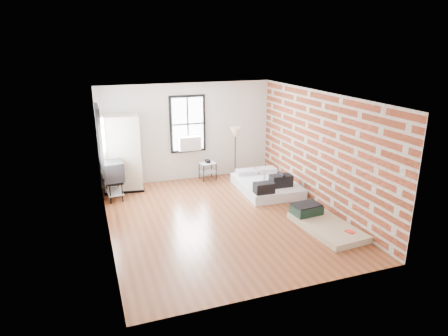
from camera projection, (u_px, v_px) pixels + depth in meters
name	position (u px, v px, depth m)	size (l,w,h in m)	color
ground	(222.00, 218.00, 9.20)	(6.00, 6.00, 0.00)	brown
room_shell	(226.00, 141.00, 9.07)	(5.02, 6.02, 2.80)	silver
mattress_main	(267.00, 185.00, 10.87)	(1.50, 2.00, 0.63)	white
mattress_bare	(322.00, 222.00, 8.74)	(1.06, 1.81, 0.38)	#C3B18D
wardrobe	(122.00, 154.00, 10.66)	(1.11, 0.71, 2.06)	black
side_table	(208.00, 166.00, 11.68)	(0.51, 0.43, 0.61)	black
floor_lamp	(235.00, 135.00, 11.61)	(0.32, 0.32, 1.51)	#322410
tv_stand	(113.00, 172.00, 10.13)	(0.54, 0.74, 1.00)	black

